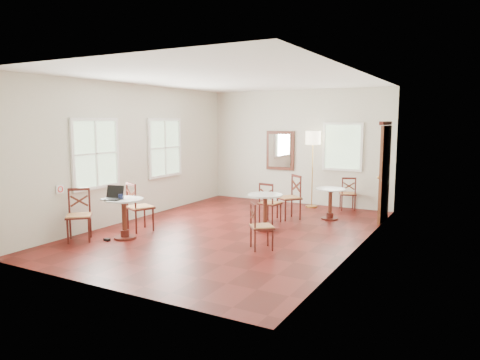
% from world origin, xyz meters
% --- Properties ---
extents(ground, '(7.00, 7.00, 0.00)m').
position_xyz_m(ground, '(0.00, 0.00, 0.00)').
color(ground, '#53120E').
rests_on(ground, ground).
extents(room_shell, '(5.02, 7.02, 3.01)m').
position_xyz_m(room_shell, '(-0.06, 0.27, 1.89)').
color(room_shell, beige).
rests_on(room_shell, ground).
extents(cafe_table_near, '(0.72, 0.72, 0.76)m').
position_xyz_m(cafe_table_near, '(-1.49, -1.48, 0.47)').
color(cafe_table_near, '#481812').
rests_on(cafe_table_near, ground).
extents(cafe_table_mid, '(0.70, 0.70, 0.73)m').
position_xyz_m(cafe_table_mid, '(0.53, 0.39, 0.45)').
color(cafe_table_mid, '#481812').
rests_on(cafe_table_mid, ground).
extents(cafe_table_back, '(0.67, 0.67, 0.70)m').
position_xyz_m(cafe_table_back, '(1.38, 1.98, 0.44)').
color(cafe_table_back, '#481812').
rests_on(cafe_table_back, ground).
extents(chair_near_a, '(0.59, 0.59, 0.99)m').
position_xyz_m(chair_near_a, '(-1.65, -0.90, 0.49)').
color(chair_near_a, '#481812').
rests_on(chair_near_a, ground).
extents(chair_near_b, '(0.63, 0.63, 0.96)m').
position_xyz_m(chair_near_b, '(-2.13, -1.98, 0.48)').
color(chair_near_b, '#481812').
rests_on(chair_near_b, ground).
extents(chair_mid_a, '(0.46, 0.46, 0.88)m').
position_xyz_m(chair_mid_a, '(0.34, 1.01, 0.44)').
color(chair_mid_a, '#481812').
rests_on(chair_mid_a, ground).
extents(chair_mid_b, '(0.53, 0.53, 0.82)m').
position_xyz_m(chair_mid_b, '(1.05, -0.88, 0.41)').
color(chair_mid_b, '#481812').
rests_on(chair_mid_b, ground).
extents(chair_back_a, '(0.50, 0.50, 0.83)m').
position_xyz_m(chair_back_a, '(1.44, 3.22, 0.41)').
color(chair_back_a, '#481812').
rests_on(chair_back_a, ground).
extents(chair_back_b, '(0.64, 0.64, 0.99)m').
position_xyz_m(chair_back_b, '(0.57, 1.59, 0.49)').
color(chair_back_b, '#481812').
rests_on(chair_back_b, ground).
extents(floor_lamp, '(0.38, 0.38, 1.94)m').
position_xyz_m(floor_lamp, '(0.53, 3.15, 1.64)').
color(floor_lamp, '#BF8C3F').
rests_on(floor_lamp, ground).
extents(laptop, '(0.40, 0.36, 0.25)m').
position_xyz_m(laptop, '(-1.62, -1.62, 0.82)').
color(laptop, black).
rests_on(laptop, cafe_table_near).
extents(mouse, '(0.08, 0.05, 0.03)m').
position_xyz_m(mouse, '(-1.53, -1.49, 0.78)').
color(mouse, black).
rests_on(mouse, cafe_table_near).
extents(navy_mug, '(0.12, 0.08, 0.10)m').
position_xyz_m(navy_mug, '(-1.48, -1.57, 0.81)').
color(navy_mug, '#101536').
rests_on(navy_mug, cafe_table_near).
extents(water_glass, '(0.07, 0.07, 0.11)m').
position_xyz_m(water_glass, '(-1.61, -1.49, 0.82)').
color(water_glass, white).
rests_on(water_glass, cafe_table_near).
extents(power_adapter, '(0.11, 0.07, 0.05)m').
position_xyz_m(power_adapter, '(-1.67, -1.77, 0.02)').
color(power_adapter, black).
rests_on(power_adapter, ground).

